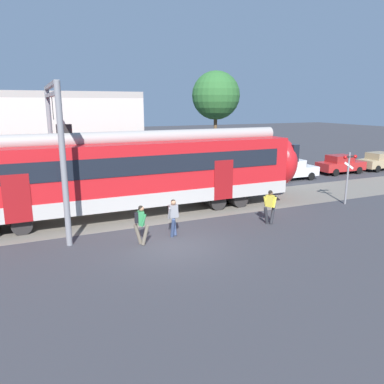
% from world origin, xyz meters
% --- Properties ---
extents(ground_plane, '(160.00, 160.00, 0.00)m').
position_xyz_m(ground_plane, '(0.00, 0.00, 0.00)').
color(ground_plane, '#38383D').
extents(pedestrian_green, '(0.62, 0.60, 1.67)m').
position_xyz_m(pedestrian_green, '(-1.11, 0.71, 0.99)').
color(pedestrian_green, '#6B6051').
rests_on(pedestrian_green, ground).
extents(pedestrian_grey, '(0.53, 0.63, 1.67)m').
position_xyz_m(pedestrian_grey, '(0.46, 1.11, 0.99)').
color(pedestrian_grey, navy).
rests_on(pedestrian_grey, ground).
extents(pedestrian_yellow, '(0.71, 0.52, 1.67)m').
position_xyz_m(pedestrian_yellow, '(5.31, 0.86, 0.96)').
color(pedestrian_yellow, '#28282D').
rests_on(pedestrian_yellow, ground).
extents(parked_car_white, '(4.02, 1.79, 1.54)m').
position_xyz_m(parked_car_white, '(13.22, 9.19, 0.78)').
color(parked_car_white, silver).
rests_on(parked_car_white, ground).
extents(parked_car_red, '(4.03, 1.82, 1.54)m').
position_xyz_m(parked_car_red, '(18.61, 9.61, 0.78)').
color(parked_car_red, '#B22323').
rests_on(parked_car_red, ground).
extents(parked_car_tan, '(4.08, 1.91, 1.54)m').
position_xyz_m(parked_car_tan, '(23.06, 9.55, 0.78)').
color(parked_car_tan, tan).
rests_on(parked_car_tan, ground).
extents(catenary_gantry, '(0.24, 6.64, 6.53)m').
position_xyz_m(catenary_gantry, '(-3.82, 5.06, 4.31)').
color(catenary_gantry, gray).
rests_on(catenary_gantry, ground).
extents(crossing_signal, '(0.96, 0.22, 3.00)m').
position_xyz_m(crossing_signal, '(11.49, 2.09, 2.01)').
color(crossing_signal, gray).
rests_on(crossing_signal, ground).
extents(street_tree_right, '(4.36, 4.36, 8.58)m').
position_xyz_m(street_tree_right, '(11.13, 17.78, 6.38)').
color(street_tree_right, brown).
rests_on(street_tree_right, ground).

